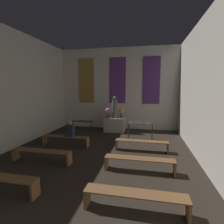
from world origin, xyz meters
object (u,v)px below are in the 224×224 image
Objects in this scene: altar at (115,125)px; pew_back_left at (66,139)px; pew_third_right at (139,161)px; candle_rack_right at (140,125)px; pew_second_right at (135,198)px; statue at (115,108)px; pew_back_right at (142,143)px; person_seated at (70,129)px; candle_rack_left at (81,123)px; pew_third_left at (41,153)px; flower_vase_right at (121,112)px; flower_vase_left at (108,111)px.

altar is 0.56× the size of pew_back_left.
candle_rack_right is at bearing 92.27° from pew_third_right.
statue is at bearing 104.28° from pew_second_right.
person_seated reaches higher than pew_back_right.
person_seated is at bearing 0.00° from pew_back_left.
candle_rack_left is at bearing 153.62° from pew_back_right.
pew_third_left is (-1.71, -4.87, -1.12)m from statue.
pew_second_right is at bearing -49.31° from person_seated.
flower_vase_right is at bearing 34.69° from candle_rack_left.
flower_vase_left is (-0.40, 0.00, -0.23)m from statue.
pew_third_left is (-1.32, -4.87, -0.89)m from flower_vase_left.
candle_rack_right is at bearing 91.48° from pew_second_right.
pew_third_left is 3.43m from pew_third_right.
candle_rack_left reaches higher than pew_back_right.
candle_rack_right is at bearing -34.82° from flower_vase_left.
candle_rack_right is at bearing -49.34° from flower_vase_right.
candle_rack_left is 0.57× the size of pew_third_left.
flower_vase_right is 2.46m from candle_rack_left.
pew_third_left is at bearing -151.48° from pew_back_right.
statue is 2.19× the size of flower_vase_right.
flower_vase_right reaches higher than pew_back_left.
altar is at bearing 70.61° from pew_third_left.
candle_rack_right is 3.48m from person_seated.
altar is 0.95× the size of statue.
person_seated is at bearing -116.33° from altar.
flower_vase_right is 3.40m from pew_back_right.
pew_third_right is 1.86m from pew_back_right.
altar is 3.47m from pew_back_right.
pew_second_right is at bearing -78.93° from flower_vase_right.
person_seated is at bearing -109.95° from flower_vase_left.
statue reaches higher than candle_rack_left.
pew_second_right is at bearing -58.40° from candle_rack_left.
flower_vase_left is 0.47× the size of candle_rack_left.
altar is at bearing 119.67° from pew_back_right.
pew_third_left and pew_back_left have the same top height.
pew_second_right is 3.90m from pew_third_left.
pew_back_right is (0.14, -1.64, -0.41)m from candle_rack_right.
statue is 2.19× the size of flower_vase_left.
pew_third_left and pew_third_right have the same top height.
pew_third_left is at bearing -133.23° from candle_rack_right.
altar is at bearing 109.39° from pew_third_right.
flower_vase_left is 3.23m from person_seated.
flower_vase_right is (0.40, 0.00, -0.23)m from statue.
pew_back_right is at bearing -26.38° from candle_rack_left.
person_seated is at bearing -86.64° from candle_rack_left.
person_seated reaches higher than altar.
pew_back_right is (2.11, -3.01, -0.89)m from flower_vase_left.
pew_second_right is (1.32, -6.74, -0.89)m from flower_vase_right.
altar reaches higher than pew_third_left.
flower_vase_left is at bearing 125.06° from pew_back_right.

